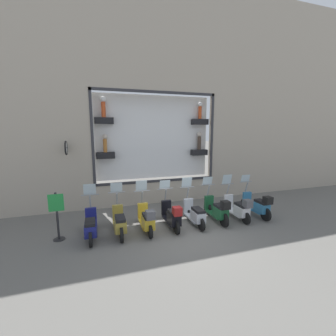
# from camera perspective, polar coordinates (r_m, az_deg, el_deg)

# --- Properties ---
(ground_plane) EXTENTS (120.00, 120.00, 0.00)m
(ground_plane) POSITION_cam_1_polar(r_m,az_deg,el_deg) (8.00, 3.80, -16.23)
(ground_plane) COLOR #66635E
(building_facade) EXTENTS (1.21, 36.00, 10.01)m
(building_facade) POSITION_cam_1_polar(r_m,az_deg,el_deg) (10.76, -3.23, 18.30)
(building_facade) COLOR #ADA08E
(building_facade) RESTS_ON ground_plane
(scooter_teal_0) EXTENTS (1.80, 0.61, 1.57)m
(scooter_teal_0) POSITION_cam_1_polar(r_m,az_deg,el_deg) (9.92, 21.81, -8.76)
(scooter_teal_0) COLOR black
(scooter_teal_0) RESTS_ON ground_plane
(scooter_white_1) EXTENTS (1.79, 0.61, 1.64)m
(scooter_white_1) POSITION_cam_1_polar(r_m,az_deg,el_deg) (9.38, 17.42, -9.67)
(scooter_white_1) COLOR black
(scooter_white_1) RESTS_ON ground_plane
(scooter_green_2) EXTENTS (1.81, 0.60, 1.59)m
(scooter_green_2) POSITION_cam_1_polar(r_m,az_deg,el_deg) (8.91, 12.46, -10.35)
(scooter_green_2) COLOR black
(scooter_green_2) RESTS_ON ground_plane
(scooter_silver_3) EXTENTS (1.79, 0.60, 1.64)m
(scooter_silver_3) POSITION_cam_1_polar(r_m,az_deg,el_deg) (8.58, 6.82, -11.43)
(scooter_silver_3) COLOR black
(scooter_silver_3) RESTS_ON ground_plane
(scooter_black_4) EXTENTS (1.80, 0.60, 1.58)m
(scooter_black_4) POSITION_cam_1_polar(r_m,az_deg,el_deg) (8.19, 1.01, -12.02)
(scooter_black_4) COLOR black
(scooter_black_4) RESTS_ON ground_plane
(scooter_yellow_5) EXTENTS (1.79, 0.60, 1.64)m
(scooter_yellow_5) POSITION_cam_1_polar(r_m,az_deg,el_deg) (7.97, -5.41, -12.77)
(scooter_yellow_5) COLOR black
(scooter_yellow_5) RESTS_ON ground_plane
(scooter_olive_6) EXTENTS (1.80, 0.61, 1.61)m
(scooter_olive_6) POSITION_cam_1_polar(r_m,az_deg,el_deg) (7.92, -12.20, -13.31)
(scooter_olive_6) COLOR black
(scooter_olive_6) RESTS_ON ground_plane
(scooter_navy_7) EXTENTS (1.80, 0.61, 1.63)m
(scooter_navy_7) POSITION_cam_1_polar(r_m,az_deg,el_deg) (7.90, -19.03, -13.72)
(scooter_navy_7) COLOR black
(scooter_navy_7) RESTS_ON ground_plane
(shop_sign_post) EXTENTS (0.36, 0.45, 1.57)m
(shop_sign_post) POSITION_cam_1_polar(r_m,az_deg,el_deg) (8.05, -26.34, -10.62)
(shop_sign_post) COLOR #232326
(shop_sign_post) RESTS_ON ground_plane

